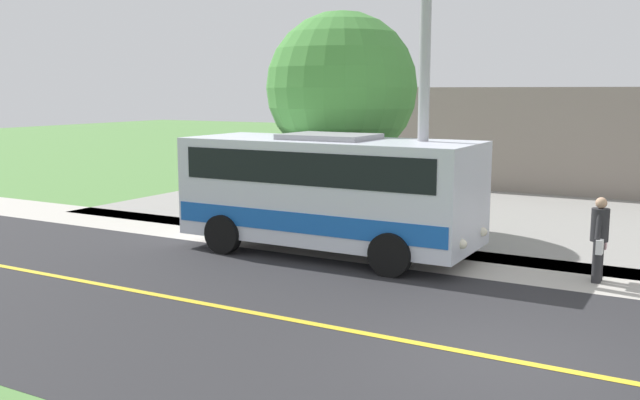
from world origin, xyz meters
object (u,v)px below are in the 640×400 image
shuttle_bus_front (329,188)px  tree_curbside (342,88)px  street_light_pole (423,36)px  pedestrian_with_bags (599,237)px

shuttle_bus_front → tree_curbside: bearing=-157.4°
shuttle_bus_front → street_light_pole: size_ratio=0.77×
shuttle_bus_front → pedestrian_with_bags: bearing=93.7°
street_light_pole → tree_curbside: size_ratio=1.53×
pedestrian_with_bags → tree_curbside: tree_curbside is taller
pedestrian_with_bags → street_light_pole: 5.41m
pedestrian_with_bags → street_light_pole: (0.05, -3.70, 3.95)m
street_light_pole → tree_curbside: (-2.51, -3.25, -1.08)m
tree_curbside → pedestrian_with_bags: bearing=70.5°
pedestrian_with_bags → tree_curbside: (-2.46, -6.95, 2.87)m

